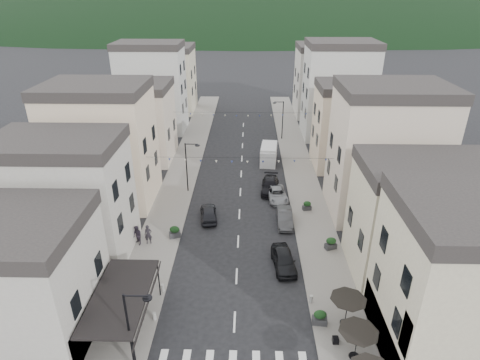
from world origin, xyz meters
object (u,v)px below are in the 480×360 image
object	(u,v)px
parked_car_d	(270,186)
parked_car_a	(284,260)
parked_car_b	(285,218)
parked_car_e	(209,213)
parked_car_c	(277,194)
pedestrian_a	(148,234)
delivery_van	(269,153)
pedestrian_b	(137,236)

from	to	relation	value
parked_car_d	parked_car_a	bearing A→B (deg)	-82.61
parked_car_b	parked_car_e	xyz separation A→B (m)	(-7.73, 0.73, -0.00)
parked_car_b	parked_car_c	distance (m)	5.14
pedestrian_a	parked_car_a	bearing A→B (deg)	-23.40
parked_car_d	parked_car_e	world-z (taller)	parked_car_d
parked_car_a	pedestrian_a	bearing A→B (deg)	159.10
parked_car_b	parked_car_e	distance (m)	7.77
parked_car_a	parked_car_b	size ratio (longest dim) A/B	1.04
parked_car_b	parked_car_e	size ratio (longest dim) A/B	1.04
parked_car_a	pedestrian_a	world-z (taller)	pedestrian_a
delivery_van	pedestrian_a	world-z (taller)	delivery_van
parked_car_c	parked_car_d	world-z (taller)	parked_car_d
parked_car_e	pedestrian_b	world-z (taller)	pedestrian_b
parked_car_b	parked_car_c	xyz separation A→B (m)	(-0.46, 5.11, -0.07)
parked_car_a	pedestrian_a	size ratio (longest dim) A/B	2.31
parked_car_b	pedestrian_a	xyz separation A→B (m)	(-12.84, -3.87, 0.37)
delivery_van	pedestrian_a	distance (m)	22.98
parked_car_c	parked_car_e	xyz separation A→B (m)	(-7.27, -4.38, 0.07)
parked_car_e	pedestrian_a	size ratio (longest dim) A/B	2.15
delivery_van	pedestrian_a	bearing A→B (deg)	-115.43
parked_car_a	pedestrian_a	xyz separation A→B (m)	(-12.20, 3.08, 0.32)
pedestrian_a	parked_car_c	bearing A→B (deg)	26.73
parked_car_c	parked_car_d	xyz separation A→B (m)	(-0.69, 1.97, 0.08)
parked_car_c	parked_car_d	bearing A→B (deg)	103.22
parked_car_b	pedestrian_b	bearing A→B (deg)	-162.61
parked_car_c	parked_car_e	distance (m)	8.49
parked_car_b	delivery_van	bearing A→B (deg)	94.33
parked_car_b	parked_car_c	world-z (taller)	parked_car_b
parked_car_d	delivery_van	bearing A→B (deg)	93.98
parked_car_b	parked_car_e	world-z (taller)	parked_car_b
parked_car_b	parked_car_d	size ratio (longest dim) A/B	0.87
parked_car_b	parked_car_d	distance (m)	7.18
pedestrian_b	parked_car_e	bearing A→B (deg)	81.13
delivery_van	parked_car_a	bearing A→B (deg)	-83.50
parked_car_d	pedestrian_a	world-z (taller)	pedestrian_a
parked_car_b	parked_car_e	bearing A→B (deg)	175.50
pedestrian_a	pedestrian_b	distance (m)	0.98
parked_car_e	pedestrian_b	xyz separation A→B (m)	(-6.07, -4.82, 0.39)
parked_car_c	parked_car_b	bearing A→B (deg)	-90.94
parked_car_d	pedestrian_b	bearing A→B (deg)	-133.23
parked_car_e	pedestrian_a	xyz separation A→B (m)	(-5.11, -4.60, 0.37)
parked_car_b	parked_car_d	bearing A→B (deg)	100.13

